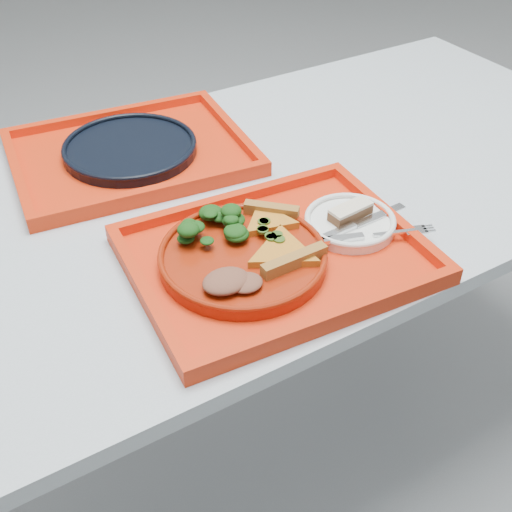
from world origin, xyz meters
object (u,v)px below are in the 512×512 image
at_px(tray_main, 276,258).
at_px(tray_far, 131,156).
at_px(navy_plate, 130,150).
at_px(dessert_bar, 350,211).
at_px(dinner_plate, 243,259).

xyz_separation_m(tray_main, tray_far, (-0.07, 0.42, 0.00)).
bearing_deg(navy_plate, dessert_bar, -61.23).
bearing_deg(tray_far, tray_main, -73.55).
bearing_deg(tray_main, dessert_bar, 7.86).
bearing_deg(tray_main, navy_plate, 104.34).
bearing_deg(dinner_plate, tray_far, 92.62).
bearing_deg(dessert_bar, tray_main, 177.99).
relative_size(tray_main, dinner_plate, 1.73).
height_order(tray_main, dinner_plate, dinner_plate).
xyz_separation_m(tray_main, navy_plate, (-0.07, 0.42, 0.01)).
bearing_deg(dinner_plate, tray_main, -10.30).
xyz_separation_m(tray_main, dessert_bar, (0.15, 0.01, 0.03)).
distance_m(tray_far, dinner_plate, 0.41).
height_order(dinner_plate, dessert_bar, dessert_bar).
distance_m(tray_main, navy_plate, 0.43).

